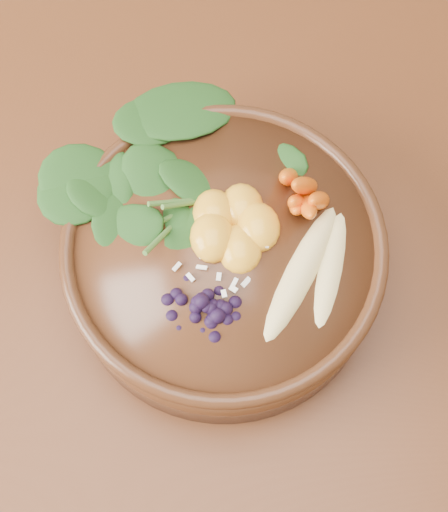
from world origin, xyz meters
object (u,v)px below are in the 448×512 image
at_px(stoneware_bowl, 224,260).
at_px(dining_table, 96,322).
at_px(carrot_cluster, 312,167).
at_px(banana_halves, 318,264).
at_px(mandarin_cluster, 233,219).
at_px(blueberry_pile, 202,297).
at_px(kale_heap, 200,160).

bearing_deg(stoneware_bowl, dining_table, -176.10).
height_order(stoneware_bowl, carrot_cluster, carrot_cluster).
distance_m(carrot_cluster, banana_halves, 0.08).
bearing_deg(mandarin_cluster, stoneware_bowl, -120.35).
relative_size(mandarin_cluster, blueberry_pile, 0.69).
bearing_deg(banana_halves, carrot_cluster, 113.06).
distance_m(banana_halves, mandarin_cluster, 0.08).
relative_size(dining_table, kale_heap, 8.64).
xyz_separation_m(kale_heap, carrot_cluster, (0.09, -0.02, 0.02)).
height_order(stoneware_bowl, blueberry_pile, blueberry_pile).
bearing_deg(mandarin_cluster, carrot_cluster, 26.18).
height_order(banana_halves, mandarin_cluster, mandarin_cluster).
height_order(carrot_cluster, blueberry_pile, carrot_cluster).
bearing_deg(carrot_cluster, banana_halves, -66.94).
relative_size(dining_table, carrot_cluster, 20.51).
xyz_separation_m(carrot_cluster, blueberry_pile, (-0.10, -0.10, -0.02)).
distance_m(carrot_cluster, blueberry_pile, 0.14).
bearing_deg(banana_halves, stoneware_bowl, -177.26).
bearing_deg(blueberry_pile, carrot_cluster, 46.44).
height_order(dining_table, banana_halves, banana_halves).
xyz_separation_m(dining_table, banana_halves, (0.21, -0.02, 0.18)).
bearing_deg(blueberry_pile, kale_heap, 87.79).
bearing_deg(carrot_cluster, kale_heap, -169.49).
bearing_deg(carrot_cluster, dining_table, -140.85).
bearing_deg(blueberry_pile, stoneware_bowl, 68.85).
xyz_separation_m(stoneware_bowl, blueberry_pile, (-0.02, -0.05, 0.06)).
height_order(dining_table, kale_heap, kale_heap).
bearing_deg(kale_heap, banana_halves, -47.56).
distance_m(stoneware_bowl, mandarin_cluster, 0.06).
bearing_deg(stoneware_bowl, mandarin_cluster, 59.65).
relative_size(carrot_cluster, blueberry_pile, 0.60).
relative_size(banana_halves, mandarin_cluster, 1.65).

